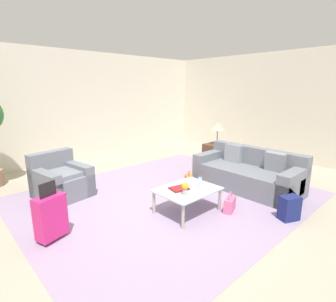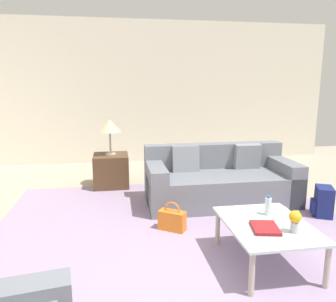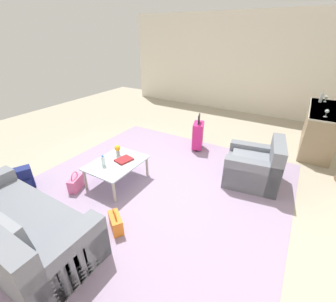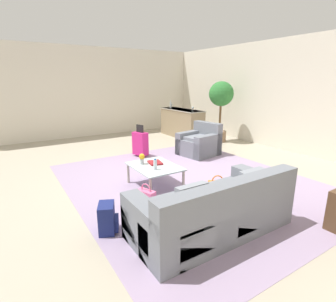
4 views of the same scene
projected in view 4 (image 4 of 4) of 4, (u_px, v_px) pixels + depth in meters
ground_plane at (166, 175)px, 5.59m from camera, size 12.00×12.00×0.00m
wall_back at (289, 96)px, 7.28m from camera, size 10.24×0.12×3.10m
wall_left at (91, 92)px, 9.31m from camera, size 0.12×8.00×3.10m
area_rug at (190, 182)px, 5.20m from camera, size 5.20×4.40×0.01m
couch at (216, 213)px, 3.41m from camera, size 0.97×2.16×0.83m
armchair at (200, 144)px, 7.12m from camera, size 1.01×1.04×0.86m
coffee_table at (155, 168)px, 4.91m from camera, size 1.01×0.78×0.42m
water_bottle at (155, 165)px, 4.65m from camera, size 0.06×0.06×0.20m
coffee_table_book at (155, 163)px, 5.03m from camera, size 0.33×0.29×0.03m
flower_vase at (142, 158)px, 4.96m from camera, size 0.11×0.11×0.21m
bar_console at (182, 123)px, 9.33m from camera, size 1.91×0.64×0.98m
wine_glass_leftmost at (171, 105)px, 9.70m from camera, size 0.08×0.08×0.15m
wine_glass_left_of_centre at (193, 108)px, 8.63m from camera, size 0.08×0.08×0.15m
wine_bottle_clear at (171, 105)px, 9.56m from camera, size 0.07×0.07×0.30m
suitcase_magenta at (140, 143)px, 6.90m from camera, size 0.45×0.33×0.85m
handbag_orange at (217, 187)px, 4.64m from camera, size 0.29×0.34×0.36m
handbag_pink at (146, 197)px, 4.27m from camera, size 0.35×0.24×0.36m
backpack_navy at (108, 219)px, 3.47m from camera, size 0.36×0.33×0.40m
potted_ficus at (221, 99)px, 8.35m from camera, size 0.78×0.78×1.94m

